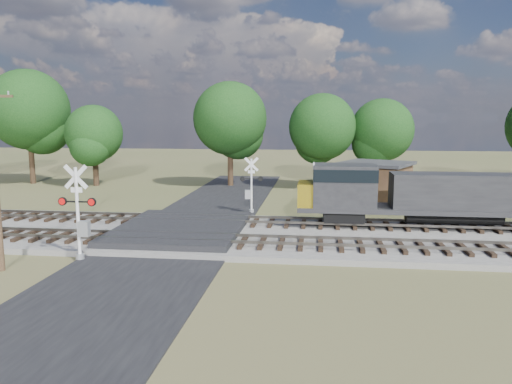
# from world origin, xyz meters

# --- Properties ---
(ground) EXTENTS (160.00, 160.00, 0.00)m
(ground) POSITION_xyz_m (0.00, 0.00, 0.00)
(ground) COLOR #49522B
(ground) RESTS_ON ground
(ballast_bed) EXTENTS (140.00, 10.00, 0.30)m
(ballast_bed) POSITION_xyz_m (10.00, 0.50, 0.15)
(ballast_bed) COLOR gray
(ballast_bed) RESTS_ON ground
(road) EXTENTS (7.00, 60.00, 0.08)m
(road) POSITION_xyz_m (0.00, 0.00, 0.04)
(road) COLOR black
(road) RESTS_ON ground
(crossing_panel) EXTENTS (7.00, 9.00, 0.62)m
(crossing_panel) POSITION_xyz_m (0.00, 0.50, 0.32)
(crossing_panel) COLOR #262628
(crossing_panel) RESTS_ON ground
(track_near) EXTENTS (140.00, 2.60, 0.33)m
(track_near) POSITION_xyz_m (3.12, -2.00, 0.41)
(track_near) COLOR black
(track_near) RESTS_ON ballast_bed
(track_far) EXTENTS (140.00, 2.60, 0.33)m
(track_far) POSITION_xyz_m (3.12, 3.00, 0.41)
(track_far) COLOR black
(track_far) RESTS_ON ballast_bed
(crossing_signal_near) EXTENTS (1.86, 0.40, 4.61)m
(crossing_signal_near) POSITION_xyz_m (-3.31, -5.05, 1.92)
(crossing_signal_near) COLOR silver
(crossing_signal_near) RESTS_ON ground
(crossing_signal_far) EXTENTS (1.61, 0.41, 4.02)m
(crossing_signal_far) POSITION_xyz_m (3.07, 7.74, 1.67)
(crossing_signal_far) COLOR silver
(crossing_signal_far) RESTS_ON ground
(equipment_shed) EXTENTS (6.62, 6.62, 3.40)m
(equipment_shed) POSITION_xyz_m (12.18, 11.98, 1.72)
(equipment_shed) COLOR #4C3620
(equipment_shed) RESTS_ON ground
(treeline) EXTENTS (82.66, 10.60, 11.65)m
(treeline) POSITION_xyz_m (3.53, 20.71, 6.64)
(treeline) COLOR black
(treeline) RESTS_ON ground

